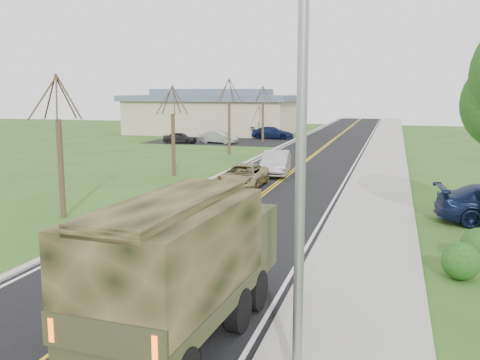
% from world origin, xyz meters
% --- Properties ---
extents(ground, '(160.00, 160.00, 0.00)m').
position_xyz_m(ground, '(0.00, 0.00, 0.00)').
color(ground, '#294C19').
rests_on(ground, ground).
extents(road, '(8.00, 120.00, 0.01)m').
position_xyz_m(road, '(0.00, 40.00, 0.01)').
color(road, black).
rests_on(road, ground).
extents(curb_right, '(0.30, 120.00, 0.12)m').
position_xyz_m(curb_right, '(4.15, 40.00, 0.06)').
color(curb_right, '#9E998E').
rests_on(curb_right, ground).
extents(sidewalk_right, '(3.20, 120.00, 0.10)m').
position_xyz_m(sidewalk_right, '(5.90, 40.00, 0.05)').
color(sidewalk_right, '#9E998E').
rests_on(sidewalk_right, ground).
extents(curb_left, '(0.30, 120.00, 0.10)m').
position_xyz_m(curb_left, '(-4.15, 40.00, 0.05)').
color(curb_left, '#9E998E').
rests_on(curb_left, ground).
extents(street_light, '(1.65, 0.22, 8.00)m').
position_xyz_m(street_light, '(4.90, -0.50, 4.43)').
color(street_light, gray).
rests_on(street_light, ground).
extents(bare_tree_a, '(1.93, 2.26, 6.08)m').
position_xyz_m(bare_tree_a, '(-7.00, 10.00, 2.63)').
color(bare_tree_a, '#38281C').
rests_on(bare_tree_a, ground).
extents(bare_tree_b, '(1.83, 2.14, 5.73)m').
position_xyz_m(bare_tree_b, '(-7.00, 22.00, 2.48)').
color(bare_tree_b, '#38281C').
rests_on(bare_tree_b, ground).
extents(bare_tree_c, '(2.04, 2.39, 6.42)m').
position_xyz_m(bare_tree_c, '(-7.00, 34.00, 2.78)').
color(bare_tree_c, '#38281C').
rests_on(bare_tree_c, ground).
extents(bare_tree_d, '(1.88, 2.20, 5.91)m').
position_xyz_m(bare_tree_d, '(-7.00, 46.00, 2.55)').
color(bare_tree_d, '#38281C').
rests_on(bare_tree_d, ground).
extents(commercial_building, '(25.50, 21.50, 5.65)m').
position_xyz_m(commercial_building, '(-15.98, 55.97, 2.69)').
color(commercial_building, tan).
rests_on(commercial_building, ground).
extents(military_truck, '(2.63, 6.64, 3.25)m').
position_xyz_m(military_truck, '(2.30, 0.79, 1.86)').
color(military_truck, black).
rests_on(military_truck, ground).
extents(suv_champagne, '(2.36, 4.88, 1.34)m').
position_xyz_m(suv_champagne, '(-1.53, 18.85, 0.67)').
color(suv_champagne, '#8E8250').
rests_on(suv_champagne, ground).
extents(sedan_silver, '(2.17, 4.84, 1.54)m').
position_xyz_m(sedan_silver, '(-0.80, 24.19, 0.77)').
color(sedan_silver, '#B3B2B7').
rests_on(sedan_silver, ground).
extents(lot_car_dark, '(3.58, 1.73, 1.18)m').
position_xyz_m(lot_car_dark, '(-14.90, 42.19, 0.59)').
color(lot_car_dark, black).
rests_on(lot_car_dark, ground).
extents(lot_car_silver, '(4.22, 2.14, 1.33)m').
position_xyz_m(lot_car_silver, '(-11.00, 43.18, 0.66)').
color(lot_car_silver, '#A2A1A6').
rests_on(lot_car_silver, ground).
extents(lot_car_navy, '(4.99, 2.43, 1.40)m').
position_xyz_m(lot_car_navy, '(-6.79, 50.00, 0.70)').
color(lot_car_navy, '#10193D').
rests_on(lot_car_navy, ground).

